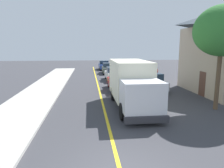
{
  "coord_description": "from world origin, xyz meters",
  "views": [
    {
      "loc": [
        -1.0,
        -5.93,
        4.15
      ],
      "look_at": [
        0.75,
        9.24,
        1.4
      ],
      "focal_mm": 32.87,
      "sensor_mm": 36.0,
      "label": 1
    }
  ],
  "objects": [
    {
      "name": "parked_car_near",
      "position": [
        1.92,
        13.7,
        0.79
      ],
      "size": [
        1.92,
        4.45,
        1.67
      ],
      "color": "maroon",
      "rests_on": "ground"
    },
    {
      "name": "box_truck",
      "position": [
        1.96,
        7.82,
        1.77
      ],
      "size": [
        2.41,
        7.18,
        3.2
      ],
      "color": "#F2EDCC",
      "rests_on": "ground"
    },
    {
      "name": "parked_car_far",
      "position": [
        2.1,
        26.58,
        0.79
      ],
      "size": [
        1.9,
        4.44,
        1.67
      ],
      "color": "#4C564C",
      "rests_on": "ground"
    },
    {
      "name": "parked_van_across",
      "position": [
        5.2,
        13.32,
        0.79
      ],
      "size": [
        1.81,
        4.41,
        1.67
      ],
      "color": "#B7B7BC",
      "rests_on": "ground"
    },
    {
      "name": "centre_line_yellow",
      "position": [
        0.0,
        10.0,
        0.0
      ],
      "size": [
        0.16,
        56.0,
        0.01
      ],
      "primitive_type": "cube",
      "color": "gold",
      "rests_on": "ground"
    },
    {
      "name": "parked_car_furthest",
      "position": [
        1.89,
        32.45,
        0.79
      ],
      "size": [
        1.84,
        4.42,
        1.67
      ],
      "color": "#2D4793",
      "rests_on": "ground"
    },
    {
      "name": "stop_sign",
      "position": [
        4.23,
        10.09,
        1.86
      ],
      "size": [
        0.8,
        0.1,
        2.65
      ],
      "color": "gray",
      "rests_on": "ground"
    },
    {
      "name": "parked_car_mid",
      "position": [
        2.16,
        19.69,
        0.79
      ],
      "size": [
        1.99,
        4.48,
        1.67
      ],
      "color": "silver",
      "rests_on": "ground"
    },
    {
      "name": "street_tree_far_side",
      "position": [
        7.51,
        6.58,
        5.16
      ],
      "size": [
        3.61,
        3.61,
        6.81
      ],
      "color": "brown",
      "rests_on": "ground"
    }
  ]
}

